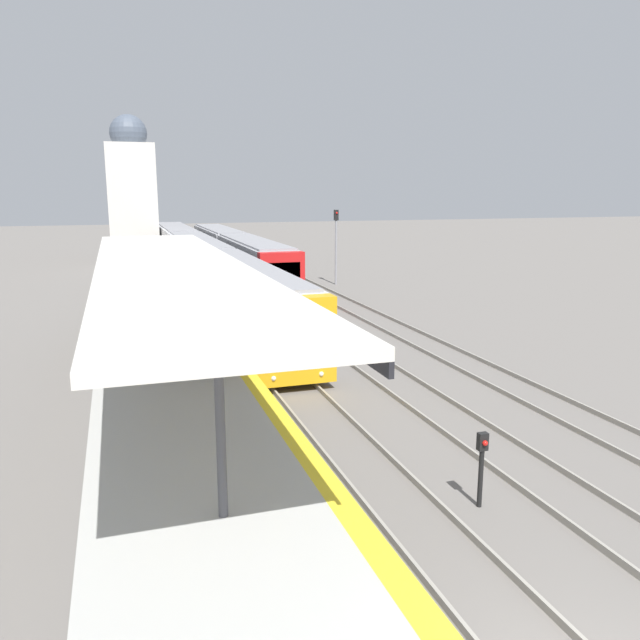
{
  "coord_description": "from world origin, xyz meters",
  "views": [
    {
      "loc": [
        -5.15,
        -4.87,
        6.27
      ],
      "look_at": [
        1.71,
        16.2,
        1.67
      ],
      "focal_mm": 35.0,
      "sensor_mm": 36.0,
      "label": 1
    }
  ],
  "objects_px": {
    "train_far": "(234,251)",
    "signal_post_near": "(482,461)",
    "signal_mast_far": "(336,238)",
    "train_near": "(199,260)",
    "person_on_platform": "(210,344)"
  },
  "relations": [
    {
      "from": "train_near",
      "to": "signal_post_near",
      "type": "bearing_deg",
      "value": -87.3
    },
    {
      "from": "person_on_platform",
      "to": "train_near",
      "type": "relative_size",
      "value": 0.03
    },
    {
      "from": "signal_mast_far",
      "to": "signal_post_near",
      "type": "bearing_deg",
      "value": -104.01
    },
    {
      "from": "train_far",
      "to": "signal_post_near",
      "type": "xyz_separation_m",
      "value": [
        -1.91,
        -37.54,
        -0.72
      ]
    },
    {
      "from": "train_far",
      "to": "signal_mast_far",
      "type": "xyz_separation_m",
      "value": [
        5.5,
        -7.83,
        1.45
      ]
    },
    {
      "from": "train_near",
      "to": "signal_post_near",
      "type": "xyz_separation_m",
      "value": [
        1.51,
        -31.99,
        -0.76
      ]
    },
    {
      "from": "person_on_platform",
      "to": "train_near",
      "type": "distance_m",
      "value": 24.76
    },
    {
      "from": "train_near",
      "to": "signal_mast_far",
      "type": "distance_m",
      "value": 9.32
    },
    {
      "from": "train_far",
      "to": "signal_post_near",
      "type": "distance_m",
      "value": 37.6
    },
    {
      "from": "train_near",
      "to": "train_far",
      "type": "distance_m",
      "value": 6.52
    },
    {
      "from": "signal_post_near",
      "to": "signal_mast_far",
      "type": "bearing_deg",
      "value": 75.99
    },
    {
      "from": "train_near",
      "to": "train_far",
      "type": "xyz_separation_m",
      "value": [
        3.42,
        5.55,
        -0.03
      ]
    },
    {
      "from": "person_on_platform",
      "to": "train_far",
      "type": "xyz_separation_m",
      "value": [
        6.22,
        30.15,
        -0.25
      ]
    },
    {
      "from": "signal_post_near",
      "to": "signal_mast_far",
      "type": "distance_m",
      "value": 30.7
    },
    {
      "from": "signal_post_near",
      "to": "train_far",
      "type": "bearing_deg",
      "value": 87.09
    }
  ]
}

